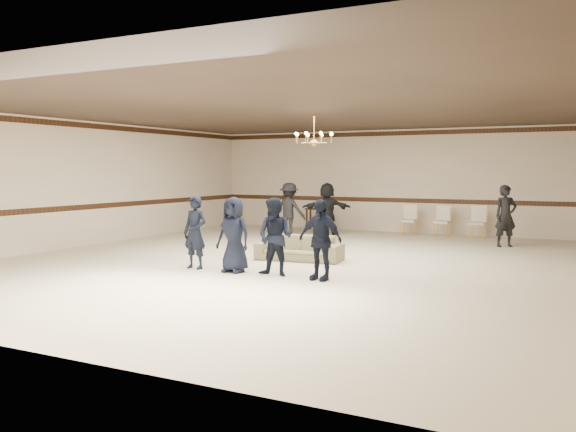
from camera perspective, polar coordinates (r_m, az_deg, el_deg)
name	(u,v)px	position (r m, az deg, el deg)	size (l,w,h in m)	color
room	(294,187)	(12.80, 0.57, 2.77)	(12.01, 14.01, 3.21)	beige
chair_rail	(394,200)	(19.32, 9.88, 1.47)	(12.00, 0.02, 0.14)	#341C0F
crown_molding	(395,133)	(19.33, 9.96, 7.64)	(12.00, 0.02, 0.14)	#341C0F
chandelier	(314,128)	(13.73, 2.46, 8.20)	(0.94, 0.94, 0.89)	#BD883C
boy_a	(195,232)	(12.12, -8.71, -1.53)	(0.53, 0.35, 1.44)	black
boy_b	(234,235)	(11.61, -5.11, -1.76)	(0.70, 0.46, 1.44)	black
boy_c	(275,237)	(11.16, -1.20, -1.99)	(0.70, 0.55, 1.44)	black
boy_d	(320,240)	(10.77, 3.02, -2.23)	(0.84, 0.35, 1.44)	black
settee	(299,248)	(13.12, 1.07, -3.01)	(1.85, 0.72, 0.54)	#756D4E
adult_left	(289,210)	(17.82, 0.12, 0.61)	(1.02, 0.58, 1.57)	black
adult_mid	(327,209)	(18.07, 3.67, 0.65)	(1.46, 0.46, 1.57)	black
adult_right	(506,216)	(16.32, 19.74, 0.00)	(0.57, 0.38, 1.57)	black
banquet_chair_left	(408,220)	(18.43, 11.22, -0.40)	(0.44, 0.44, 0.90)	beige
banquet_chair_mid	(442,222)	(18.18, 14.25, -0.51)	(0.44, 0.44, 0.90)	beige
banquet_chair_right	(478,223)	(17.99, 17.36, -0.63)	(0.44, 0.44, 0.90)	beige
console_table	(319,219)	(19.65, 2.94, -0.29)	(0.85, 0.36, 0.72)	black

